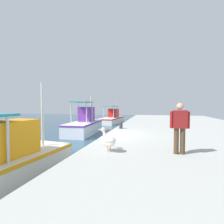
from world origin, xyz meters
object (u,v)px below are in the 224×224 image
(fishing_boat_fourth, at_px, (112,118))
(pelican, at_px, (108,140))
(fisherman_standing, at_px, (180,126))
(mooring_bollard_second, at_px, (121,125))
(fishing_boat_third, at_px, (84,125))

(fishing_boat_fourth, bearing_deg, pelican, -166.69)
(fishing_boat_fourth, distance_m, fisherman_standing, 16.53)
(fishing_boat_fourth, bearing_deg, mooring_bollard_second, -162.88)
(pelican, bearing_deg, mooring_bollard_second, 6.15)
(fishing_boat_third, xyz_separation_m, fishing_boat_fourth, (8.21, -0.41, -0.13))
(fishing_boat_fourth, xyz_separation_m, mooring_bollard_second, (-10.06, -3.10, 0.39))
(pelican, xyz_separation_m, fisherman_standing, (0.31, -2.37, 0.54))
(fishing_boat_third, relative_size, fishing_boat_fourth, 0.91)
(fishing_boat_third, relative_size, fisherman_standing, 3.06)
(pelican, relative_size, fisherman_standing, 0.53)
(pelican, xyz_separation_m, mooring_bollard_second, (5.59, 0.60, -0.18))
(fishing_boat_third, distance_m, fishing_boat_fourth, 8.22)
(fishing_boat_fourth, height_order, mooring_bollard_second, fishing_boat_fourth)
(fishing_boat_fourth, height_order, fisherman_standing, fishing_boat_fourth)
(fishing_boat_fourth, distance_m, pelican, 16.09)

